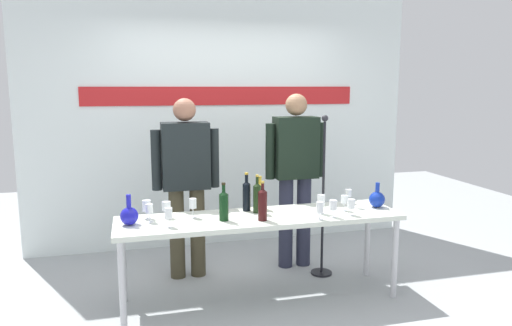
% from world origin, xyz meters
% --- Properties ---
extents(ground_plane, '(10.00, 10.00, 0.00)m').
position_xyz_m(ground_plane, '(0.00, 0.00, 0.00)').
color(ground_plane, '#A0A5A7').
extents(back_wall, '(4.31, 0.11, 3.00)m').
position_xyz_m(back_wall, '(0.00, 1.59, 1.50)').
color(back_wall, white).
rests_on(back_wall, ground).
extents(display_table, '(2.34, 0.59, 0.73)m').
position_xyz_m(display_table, '(0.00, 0.00, 0.67)').
color(display_table, silver).
rests_on(display_table, ground).
extents(decanter_blue_left, '(0.14, 0.14, 0.24)m').
position_xyz_m(decanter_blue_left, '(-1.04, 0.01, 0.80)').
color(decanter_blue_left, '#1B1BB5').
rests_on(decanter_blue_left, display_table).
extents(decanter_blue_right, '(0.14, 0.14, 0.22)m').
position_xyz_m(decanter_blue_right, '(1.06, 0.01, 0.80)').
color(decanter_blue_right, '#122D9D').
rests_on(decanter_blue_right, display_table).
extents(presenter_left, '(0.62, 0.22, 1.68)m').
position_xyz_m(presenter_left, '(-0.53, 0.66, 0.96)').
color(presenter_left, '#403B28').
rests_on(presenter_left, ground).
extents(presenter_right, '(0.61, 0.22, 1.71)m').
position_xyz_m(presenter_right, '(0.53, 0.66, 0.98)').
color(presenter_right, '#282A3E').
rests_on(presenter_right, ground).
extents(wine_bottle_0, '(0.07, 0.07, 0.32)m').
position_xyz_m(wine_bottle_0, '(-0.02, -0.13, 0.87)').
color(wine_bottle_0, '#360D0D').
rests_on(wine_bottle_0, display_table).
extents(wine_bottle_1, '(0.07, 0.07, 0.29)m').
position_xyz_m(wine_bottle_1, '(0.06, 0.23, 0.85)').
color(wine_bottle_1, gold).
rests_on(wine_bottle_1, display_table).
extents(wine_bottle_2, '(0.07, 0.07, 0.32)m').
position_xyz_m(wine_bottle_2, '(-0.00, 0.11, 0.86)').
color(wine_bottle_2, black).
rests_on(wine_bottle_2, display_table).
extents(wine_bottle_3, '(0.07, 0.07, 0.33)m').
position_xyz_m(wine_bottle_3, '(-0.07, 0.19, 0.87)').
color(wine_bottle_3, black).
rests_on(wine_bottle_3, display_table).
extents(wine_bottle_4, '(0.07, 0.07, 0.31)m').
position_xyz_m(wine_bottle_4, '(-0.32, -0.06, 0.86)').
color(wine_bottle_4, black).
rests_on(wine_bottle_4, display_table).
extents(wine_glass_left_0, '(0.07, 0.07, 0.13)m').
position_xyz_m(wine_glass_left_0, '(-0.75, 0.14, 0.82)').
color(wine_glass_left_0, white).
rests_on(wine_glass_left_0, display_table).
extents(wine_glass_left_1, '(0.06, 0.06, 0.16)m').
position_xyz_m(wine_glass_left_1, '(-0.54, 0.09, 0.84)').
color(wine_glass_left_1, white).
rests_on(wine_glass_left_1, display_table).
extents(wine_glass_left_2, '(0.06, 0.06, 0.15)m').
position_xyz_m(wine_glass_left_2, '(-0.75, -0.12, 0.83)').
color(wine_glass_left_2, white).
rests_on(wine_glass_left_2, display_table).
extents(wine_glass_left_3, '(0.07, 0.07, 0.15)m').
position_xyz_m(wine_glass_left_3, '(-0.91, 0.15, 0.83)').
color(wine_glass_left_3, white).
rests_on(wine_glass_left_3, display_table).
extents(wine_glass_left_4, '(0.06, 0.06, 0.14)m').
position_xyz_m(wine_glass_left_4, '(-0.89, 0.05, 0.83)').
color(wine_glass_left_4, white).
rests_on(wine_glass_left_4, display_table).
extents(wine_glass_right_0, '(0.06, 0.06, 0.13)m').
position_xyz_m(wine_glass_right_0, '(0.73, -0.02, 0.82)').
color(wine_glass_right_0, white).
rests_on(wine_glass_right_0, display_table).
extents(wine_glass_right_1, '(0.06, 0.06, 0.14)m').
position_xyz_m(wine_glass_right_1, '(0.56, -0.19, 0.83)').
color(wine_glass_right_1, white).
rests_on(wine_glass_right_1, display_table).
extents(wine_glass_right_2, '(0.06, 0.06, 0.16)m').
position_xyz_m(wine_glass_right_2, '(0.51, -0.06, 0.84)').
color(wine_glass_right_2, white).
rests_on(wine_glass_right_2, display_table).
extents(wine_glass_right_3, '(0.06, 0.06, 0.15)m').
position_xyz_m(wine_glass_right_3, '(0.43, -0.23, 0.83)').
color(wine_glass_right_3, white).
rests_on(wine_glass_right_3, display_table).
extents(wine_glass_right_4, '(0.06, 0.06, 0.13)m').
position_xyz_m(wine_glass_right_4, '(0.88, 0.22, 0.82)').
color(wine_glass_right_4, white).
rests_on(wine_glass_right_4, display_table).
extents(wine_glass_right_5, '(0.06, 0.06, 0.14)m').
position_xyz_m(wine_glass_right_5, '(0.73, -0.17, 0.82)').
color(wine_glass_right_5, white).
rests_on(wine_glass_right_5, display_table).
extents(microphone_stand, '(0.20, 0.20, 1.52)m').
position_xyz_m(microphone_stand, '(0.71, 0.38, 0.51)').
color(microphone_stand, black).
rests_on(microphone_stand, ground).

